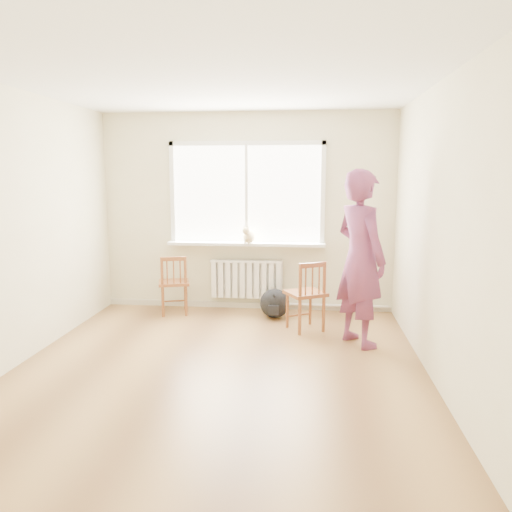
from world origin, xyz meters
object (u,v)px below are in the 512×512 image
(person, at_px, (360,259))
(cat, at_px, (249,236))
(chair_left, at_px, (174,285))
(chair_right, at_px, (307,296))
(backpack, at_px, (275,303))

(person, distance_m, cat, 1.80)
(chair_left, distance_m, person, 2.59)
(chair_right, bearing_deg, chair_left, -45.96)
(person, bearing_deg, cat, 15.37)
(backpack, bearing_deg, person, -42.61)
(person, bearing_deg, backpack, 13.52)
(chair_right, bearing_deg, backpack, -79.39)
(backpack, bearing_deg, chair_right, -50.09)
(chair_right, height_order, backpack, chair_right)
(chair_left, xyz_separation_m, cat, (0.98, 0.24, 0.64))
(chair_right, distance_m, person, 0.88)
(cat, bearing_deg, person, -26.73)
(chair_left, height_order, chair_right, chair_right)
(person, relative_size, cat, 5.28)
(chair_right, xyz_separation_m, cat, (-0.80, 0.77, 0.62))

